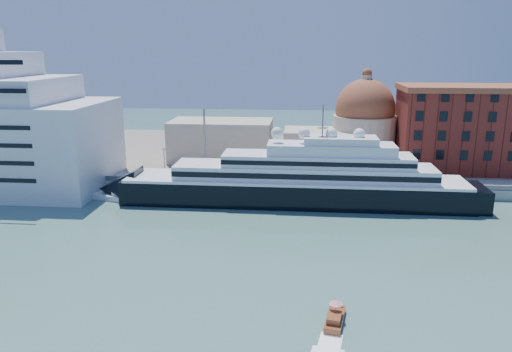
# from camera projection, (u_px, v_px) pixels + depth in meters

# --- Properties ---
(ground) EXTENTS (400.00, 400.00, 0.00)m
(ground) POSITION_uv_depth(u_px,v_px,m) (277.00, 240.00, 93.83)
(ground) COLOR #3A6561
(ground) RESTS_ON ground
(quay) EXTENTS (180.00, 10.00, 2.50)m
(quay) POSITION_uv_depth(u_px,v_px,m) (284.00, 185.00, 126.28)
(quay) COLOR gray
(quay) RESTS_ON ground
(land) EXTENTS (260.00, 72.00, 2.00)m
(land) POSITION_uv_depth(u_px,v_px,m) (289.00, 153.00, 165.86)
(land) COLOR slate
(land) RESTS_ON ground
(quay_fence) EXTENTS (180.00, 0.10, 1.20)m
(quay_fence) POSITION_uv_depth(u_px,v_px,m) (284.00, 183.00, 121.48)
(quay_fence) COLOR slate
(quay_fence) RESTS_ON quay
(superyacht) EXTENTS (89.25, 12.37, 26.67)m
(superyacht) POSITION_uv_depth(u_px,v_px,m) (283.00, 184.00, 114.82)
(superyacht) COLOR black
(superyacht) RESTS_ON ground
(service_barge) EXTENTS (11.24, 6.43, 2.40)m
(service_barge) POSITION_uv_depth(u_px,v_px,m) (116.00, 197.00, 118.16)
(service_barge) COLOR white
(service_barge) RESTS_ON ground
(water_taxi) EXTENTS (3.26, 6.71, 3.05)m
(water_taxi) POSITION_uv_depth(u_px,v_px,m) (335.00, 318.00, 65.20)
(water_taxi) COLOR maroon
(water_taxi) RESTS_ON ground
(warehouse) EXTENTS (43.00, 19.00, 23.25)m
(warehouse) POSITION_uv_depth(u_px,v_px,m) (479.00, 128.00, 135.73)
(warehouse) COLOR maroon
(warehouse) RESTS_ON land
(church) EXTENTS (66.00, 18.00, 25.50)m
(church) POSITION_uv_depth(u_px,v_px,m) (310.00, 132.00, 146.13)
(church) COLOR beige
(church) RESTS_ON land
(lamp_posts) EXTENTS (120.80, 2.40, 18.00)m
(lamp_posts) POSITION_uv_depth(u_px,v_px,m) (234.00, 152.00, 123.62)
(lamp_posts) COLOR slate
(lamp_posts) RESTS_ON quay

